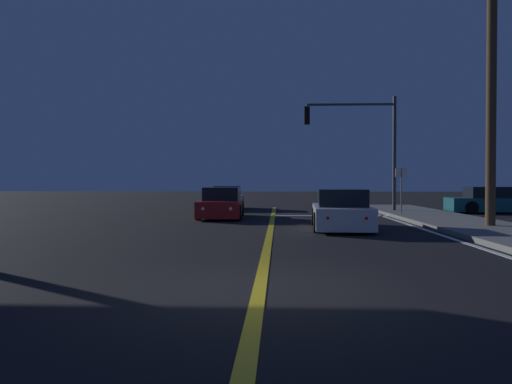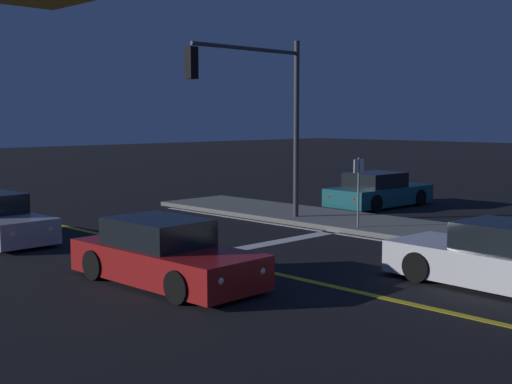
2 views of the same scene
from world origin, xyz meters
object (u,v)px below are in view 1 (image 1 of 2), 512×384
at_px(car_distant_tail_teal, 493,202).
at_px(car_side_waiting_red, 221,205).
at_px(traffic_signal_near_right, 361,135).
at_px(utility_pole_right, 491,80).
at_px(street_sign_corner, 401,183).
at_px(car_far_approaching_silver, 227,199).
at_px(car_following_oncoming_white, 341,212).

relative_size(car_distant_tail_teal, car_side_waiting_red, 1.02).
relative_size(traffic_signal_near_right, utility_pole_right, 0.63).
distance_m(car_distant_tail_teal, street_sign_corner, 6.19).
bearing_deg(car_far_approaching_silver, traffic_signal_near_right, 152.32).
xyz_separation_m(traffic_signal_near_right, utility_pole_right, (2.76, -9.17, 0.93)).
xyz_separation_m(car_distant_tail_teal, traffic_signal_near_right, (-6.68, -0.22, 3.41)).
bearing_deg(street_sign_corner, car_side_waiting_red, -172.37).
distance_m(traffic_signal_near_right, utility_pole_right, 9.62).
relative_size(car_following_oncoming_white, traffic_signal_near_right, 0.79).
relative_size(car_side_waiting_red, car_following_oncoming_white, 0.97).
xyz_separation_m(car_distant_tail_teal, car_following_oncoming_white, (-8.78, -9.28, -0.00)).
distance_m(car_far_approaching_silver, street_sign_corner, 10.62).
xyz_separation_m(car_far_approaching_silver, traffic_signal_near_right, (7.19, -3.43, 3.41)).
xyz_separation_m(car_far_approaching_silver, utility_pole_right, (9.95, -12.60, 4.35)).
bearing_deg(utility_pole_right, car_distant_tail_teal, 67.36).
distance_m(car_distant_tail_teal, traffic_signal_near_right, 7.50).
relative_size(car_following_oncoming_white, utility_pole_right, 0.50).
bearing_deg(traffic_signal_near_right, utility_pole_right, 106.76).
bearing_deg(traffic_signal_near_right, car_side_waiting_red, 30.02).
xyz_separation_m(car_side_waiting_red, street_sign_corner, (8.08, 1.08, 0.94)).
bearing_deg(car_side_waiting_red, traffic_signal_near_right, -151.72).
distance_m(car_distant_tail_teal, car_side_waiting_red, 14.01).
height_order(car_distant_tail_teal, car_side_waiting_red, same).
bearing_deg(car_distant_tail_teal, car_side_waiting_red, -70.68).
height_order(car_following_oncoming_white, utility_pole_right, utility_pole_right).
xyz_separation_m(car_side_waiting_red, traffic_signal_near_right, (6.72, 3.88, 3.41)).
height_order(car_distant_tail_teal, car_following_oncoming_white, same).
bearing_deg(car_distant_tail_teal, utility_pole_right, -20.35).
relative_size(car_far_approaching_silver, utility_pole_right, 0.47).
relative_size(car_far_approaching_silver, traffic_signal_near_right, 0.74).
xyz_separation_m(car_distant_tail_teal, car_side_waiting_red, (-13.39, -4.10, -0.00)).
distance_m(car_far_approaching_silver, utility_pole_right, 16.63).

